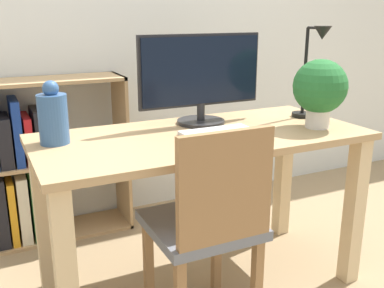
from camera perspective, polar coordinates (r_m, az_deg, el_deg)
The scene contains 9 objects.
ground_plane at distance 2.21m, azimuth 1.18°, elevation -17.26°, with size 10.00×10.00×0.00m, color #997F5B.
desk at distance 1.94m, azimuth 1.28°, elevation -2.59°, with size 1.40×0.64×0.73m.
monitor at distance 2.04m, azimuth 1.13°, elevation 8.74°, with size 0.59×0.22×0.40m.
keyboard at distance 1.90m, azimuth 3.20°, elevation 1.53°, with size 0.31×0.12×0.02m.
vase at distance 1.81m, azimuth -17.23°, elevation 3.34°, with size 0.11×0.11×0.25m.
desk_lamp at distance 2.19m, azimuth 15.17°, elevation 9.87°, with size 0.10×0.19×0.43m.
potted_plant at distance 2.04m, azimuth 15.93°, elevation 6.78°, with size 0.24×0.24×0.30m.
chair at distance 1.71m, azimuth 2.07°, elevation -9.90°, with size 0.40×0.40×0.85m.
bookshelf at distance 2.58m, azimuth -19.82°, elevation -3.01°, with size 0.76×0.28×0.89m.
Camera 1 is at (-0.83, -1.63, 1.22)m, focal length 42.00 mm.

